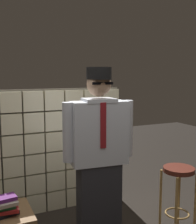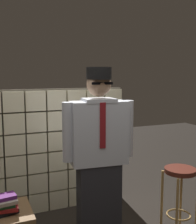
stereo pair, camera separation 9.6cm
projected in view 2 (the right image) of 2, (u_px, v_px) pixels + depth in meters
name	position (u px, v px, depth m)	size (l,w,h in m)	color
glass_block_wall	(57.00, 150.00, 3.73)	(1.87, 0.10, 1.61)	beige
standing_person	(99.00, 156.00, 2.86)	(0.74, 0.34, 1.84)	#28282D
bar_stool	(180.00, 185.00, 3.12)	(0.34, 0.34, 0.76)	#592319
side_table	(3.00, 218.00, 2.66)	(0.52, 0.52, 0.50)	brown
book_stack	(4.00, 205.00, 2.62)	(0.26, 0.20, 0.17)	black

